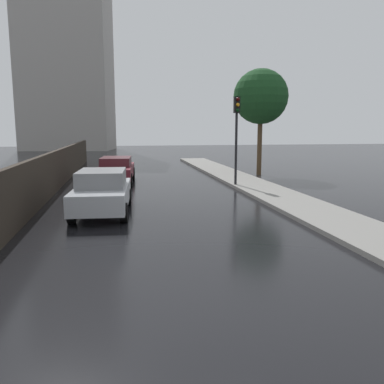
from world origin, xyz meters
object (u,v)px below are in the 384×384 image
(traffic_light, at_px, (237,124))
(street_tree_near, at_px, (261,97))
(car_maroon_mid_road, at_px, (116,169))
(car_silver_near_kerb, at_px, (102,191))

(traffic_light, relative_size, street_tree_near, 0.66)
(traffic_light, bearing_deg, car_maroon_mid_road, 156.47)
(traffic_light, distance_m, street_tree_near, 5.86)
(car_silver_near_kerb, bearing_deg, car_maroon_mid_road, -89.20)
(car_silver_near_kerb, xyz_separation_m, street_tree_near, (9.05, 9.84, 3.95))
(car_maroon_mid_road, height_order, street_tree_near, street_tree_near)
(car_silver_near_kerb, distance_m, street_tree_near, 13.94)
(car_maroon_mid_road, xyz_separation_m, street_tree_near, (8.65, 2.32, 3.98))
(car_maroon_mid_road, bearing_deg, street_tree_near, -160.57)
(traffic_light, height_order, street_tree_near, street_tree_near)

